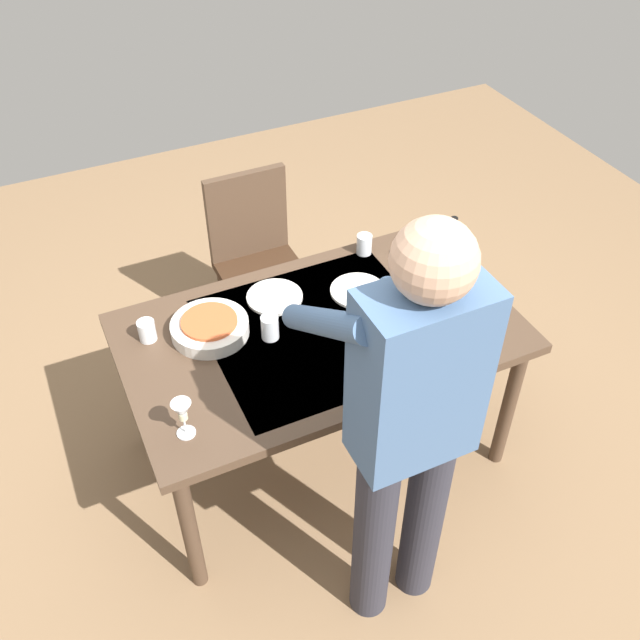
# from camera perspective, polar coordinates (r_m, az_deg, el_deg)

# --- Properties ---
(ground_plane) EXTENTS (6.00, 6.00, 0.00)m
(ground_plane) POSITION_cam_1_polar(r_m,az_deg,el_deg) (3.31, 0.00, -10.17)
(ground_plane) COLOR #846647
(dining_table) EXTENTS (1.53, 0.91, 0.73)m
(dining_table) POSITION_cam_1_polar(r_m,az_deg,el_deg) (2.82, 0.00, -1.87)
(dining_table) COLOR #4C3828
(dining_table) RESTS_ON ground_plane
(chair_near) EXTENTS (0.40, 0.40, 0.91)m
(chair_near) POSITION_cam_1_polar(r_m,az_deg,el_deg) (3.51, -5.11, 5.37)
(chair_near) COLOR #352114
(chair_near) RESTS_ON ground_plane
(person_server) EXTENTS (0.42, 0.61, 1.69)m
(person_server) POSITION_cam_1_polar(r_m,az_deg,el_deg) (2.15, 7.12, -8.21)
(person_server) COLOR #2D2D38
(person_server) RESTS_ON ground_plane
(wine_bottle) EXTENTS (0.07, 0.07, 0.30)m
(wine_bottle) POSITION_cam_1_polar(r_m,az_deg,el_deg) (3.00, 10.27, 5.09)
(wine_bottle) COLOR black
(wine_bottle) RESTS_ON dining_table
(wine_glass_left) EXTENTS (0.07, 0.07, 0.15)m
(wine_glass_left) POSITION_cam_1_polar(r_m,az_deg,el_deg) (2.38, -10.94, -7.30)
(wine_glass_left) COLOR white
(wine_glass_left) RESTS_ON dining_table
(wine_glass_right) EXTENTS (0.07, 0.07, 0.15)m
(wine_glass_right) POSITION_cam_1_polar(r_m,az_deg,el_deg) (2.76, 8.35, 1.38)
(wine_glass_right) COLOR white
(wine_glass_right) RESTS_ON dining_table
(water_cup_near_left) EXTENTS (0.07, 0.07, 0.10)m
(water_cup_near_left) POSITION_cam_1_polar(r_m,az_deg,el_deg) (2.71, -4.03, -0.59)
(water_cup_near_left) COLOR silver
(water_cup_near_left) RESTS_ON dining_table
(water_cup_near_right) EXTENTS (0.07, 0.07, 0.09)m
(water_cup_near_right) POSITION_cam_1_polar(r_m,az_deg,el_deg) (3.14, 3.56, 6.07)
(water_cup_near_right) COLOR silver
(water_cup_near_right) RESTS_ON dining_table
(water_cup_far_left) EXTENTS (0.07, 0.07, 0.09)m
(water_cup_far_left) POSITION_cam_1_polar(r_m,az_deg,el_deg) (2.78, -13.68, -0.83)
(water_cup_far_left) COLOR silver
(water_cup_far_left) RESTS_ON dining_table
(serving_bowl_pasta) EXTENTS (0.30, 0.30, 0.07)m
(serving_bowl_pasta) POSITION_cam_1_polar(r_m,az_deg,el_deg) (2.76, -8.80, -0.55)
(serving_bowl_pasta) COLOR silver
(serving_bowl_pasta) RESTS_ON dining_table
(dinner_plate_near) EXTENTS (0.23, 0.23, 0.01)m
(dinner_plate_near) POSITION_cam_1_polar(r_m,az_deg,el_deg) (2.94, 3.06, 2.36)
(dinner_plate_near) COLOR silver
(dinner_plate_near) RESTS_ON dining_table
(dinner_plate_far) EXTENTS (0.23, 0.23, 0.01)m
(dinner_plate_far) POSITION_cam_1_polar(r_m,az_deg,el_deg) (2.91, -3.65, 1.85)
(dinner_plate_far) COLOR silver
(dinner_plate_far) RESTS_ON dining_table
(table_knife) EXTENTS (0.08, 0.19, 0.00)m
(table_knife) POSITION_cam_1_polar(r_m,az_deg,el_deg) (2.82, 11.53, -0.72)
(table_knife) COLOR silver
(table_knife) RESTS_ON dining_table
(table_fork) EXTENTS (0.04, 0.18, 0.00)m
(table_fork) POSITION_cam_1_polar(r_m,az_deg,el_deg) (2.65, 6.11, -3.42)
(table_fork) COLOR silver
(table_fork) RESTS_ON dining_table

